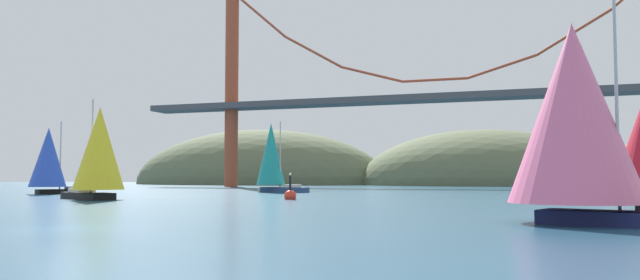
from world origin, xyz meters
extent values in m
plane|color=navy|center=(0.00, 0.00, 0.00)|extent=(360.00, 360.00, 0.00)
ellipsoid|color=#5B6647|center=(5.00, 135.00, 0.00)|extent=(60.80, 44.00, 27.20)
ellipsoid|color=#5B6647|center=(-55.00, 135.00, 0.00)|extent=(73.54, 44.00, 30.20)
cylinder|color=#A34228|center=(-42.50, 95.00, 20.67)|extent=(2.80, 2.80, 41.35)
cube|color=#47474C|center=(0.00, 95.00, 16.78)|extent=(121.00, 6.00, 1.20)
cylinder|color=#A34228|center=(-36.43, 95.00, 36.07)|extent=(12.47, 0.50, 10.94)
cylinder|color=#A34228|center=(-24.29, 95.00, 27.26)|extent=(12.39, 0.50, 7.47)
cylinder|color=#A34228|center=(-12.14, 95.00, 21.98)|extent=(12.28, 0.50, 4.00)
cylinder|color=#A34228|center=(0.00, 95.00, 20.22)|extent=(12.14, 0.50, 0.50)
cylinder|color=#A34228|center=(12.14, 95.00, 21.98)|extent=(12.28, 0.50, 4.00)
cylinder|color=#A34228|center=(24.29, 95.00, 27.26)|extent=(12.39, 0.50, 7.47)
cube|color=navy|center=(-13.50, 54.46, 0.34)|extent=(6.71, 2.68, 0.68)
cube|color=beige|center=(-12.34, 54.29, 0.86)|extent=(2.26, 1.62, 0.36)
cylinder|color=#B2B2B7|center=(-14.14, 54.56, 5.02)|extent=(0.14, 0.14, 8.67)
cone|color=teal|center=(-15.56, 54.77, 5.09)|extent=(4.30, 4.30, 8.21)
cube|color=black|center=(-20.94, 26.01, 0.31)|extent=(7.29, 5.10, 0.62)
cube|color=beige|center=(-22.08, 26.58, 0.80)|extent=(2.76, 2.48, 0.36)
cylinder|color=#B2B2B7|center=(-20.30, 25.69, 4.85)|extent=(0.14, 0.14, 8.45)
cone|color=yellow|center=(-18.91, 24.99, 4.58)|extent=(5.93, 5.93, 7.33)
cylinder|color=#B2B2B7|center=(20.68, 8.86, 5.54)|extent=(0.14, 0.14, 9.87)
cone|color=pink|center=(19.02, 9.44, 4.88)|extent=(7.33, 7.33, 7.95)
cube|color=black|center=(-36.16, 40.12, 0.28)|extent=(4.85, 6.45, 0.56)
cube|color=beige|center=(-35.57, 41.11, 0.74)|extent=(2.26, 2.48, 0.36)
cylinder|color=#B2B2B7|center=(-36.48, 39.57, 4.64)|extent=(0.14, 0.14, 8.16)
cone|color=blue|center=(-37.19, 38.36, 4.38)|extent=(5.80, 5.80, 7.04)
sphere|color=red|center=(-3.47, 31.79, 0.30)|extent=(1.10, 1.10, 1.10)
cylinder|color=black|center=(-3.47, 31.79, 1.35)|extent=(0.20, 0.20, 1.60)
sphere|color=#F2EA99|center=(-3.47, 31.79, 2.27)|extent=(0.24, 0.24, 0.24)
camera|label=1|loc=(17.32, -19.45, 2.04)|focal=34.32mm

